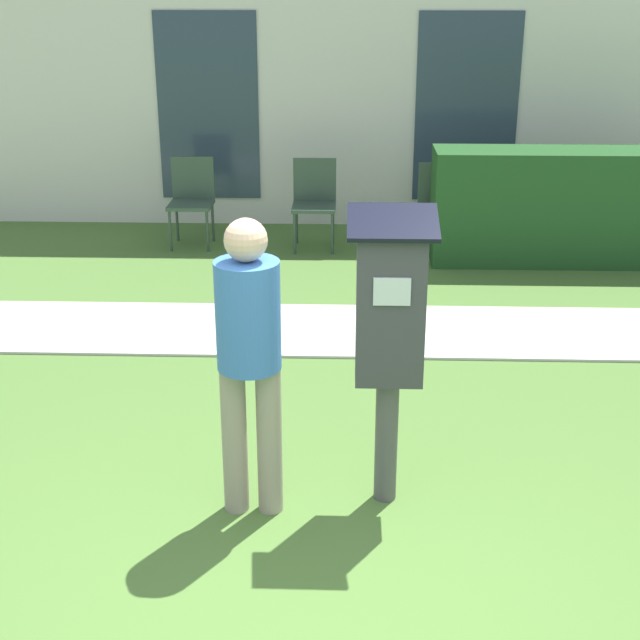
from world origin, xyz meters
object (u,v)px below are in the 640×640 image
at_px(outdoor_chair_left, 192,194).
at_px(parking_meter, 390,322).
at_px(outdoor_chair_middle, 314,196).
at_px(outdoor_chair_right, 440,202).
at_px(person_standing, 249,347).

bearing_deg(outdoor_chair_left, parking_meter, -90.48).
xyz_separation_m(parking_meter, outdoor_chair_middle, (-0.57, 4.79, -0.49)).
bearing_deg(parking_meter, outdoor_chair_left, 110.81).
height_order(parking_meter, outdoor_chair_right, parking_meter).
distance_m(parking_meter, outdoor_chair_left, 5.19).
height_order(parking_meter, outdoor_chair_left, parking_meter).
relative_size(parking_meter, outdoor_chair_middle, 1.77).
xyz_separation_m(person_standing, outdoor_chair_right, (1.40, 4.72, -0.40)).
height_order(outdoor_chair_left, outdoor_chair_right, same).
height_order(person_standing, outdoor_chair_right, person_standing).
bearing_deg(outdoor_chair_middle, outdoor_chair_left, 178.47).
xyz_separation_m(parking_meter, outdoor_chair_right, (0.70, 4.59, -0.49)).
bearing_deg(person_standing, parking_meter, 23.96).
bearing_deg(person_standing, outdoor_chair_middle, 101.69).
relative_size(outdoor_chair_middle, outdoor_chair_right, 1.00).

